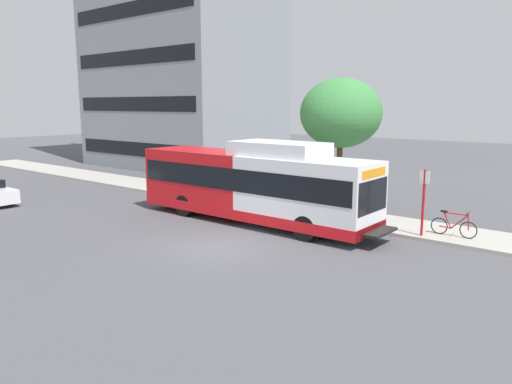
% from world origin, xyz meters
% --- Properties ---
extents(ground_plane, '(120.00, 120.00, 0.00)m').
position_xyz_m(ground_plane, '(0.00, 8.00, 0.00)').
color(ground_plane, '#4C4C51').
extents(sidewalk_curb, '(3.00, 56.00, 0.14)m').
position_xyz_m(sidewalk_curb, '(7.00, 6.00, 0.07)').
color(sidewalk_curb, '#A8A399').
rests_on(sidewalk_curb, ground).
extents(transit_bus, '(2.58, 12.25, 3.65)m').
position_xyz_m(transit_bus, '(3.89, 1.45, 1.70)').
color(transit_bus, white).
rests_on(transit_bus, ground).
extents(bus_stop_sign_pole, '(0.10, 0.36, 2.60)m').
position_xyz_m(bus_stop_sign_pole, '(5.86, -5.44, 1.65)').
color(bus_stop_sign_pole, red).
rests_on(bus_stop_sign_pole, sidewalk_curb).
extents(bicycle_parked, '(0.52, 1.76, 1.02)m').
position_xyz_m(bicycle_parked, '(6.53, -6.44, 0.56)').
color(bicycle_parked, black).
rests_on(bicycle_parked, sidewalk_curb).
extents(street_tree_near_stop, '(3.87, 3.87, 6.30)m').
position_xyz_m(street_tree_near_stop, '(8.10, -0.46, 4.78)').
color(street_tree_near_stop, '#4C3823').
rests_on(street_tree_near_stop, sidewalk_curb).
extents(lattice_comm_tower, '(1.10, 1.10, 31.50)m').
position_xyz_m(lattice_comm_tower, '(18.79, 32.00, 10.55)').
color(lattice_comm_tower, '#B7B7BC').
rests_on(lattice_comm_tower, ground).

